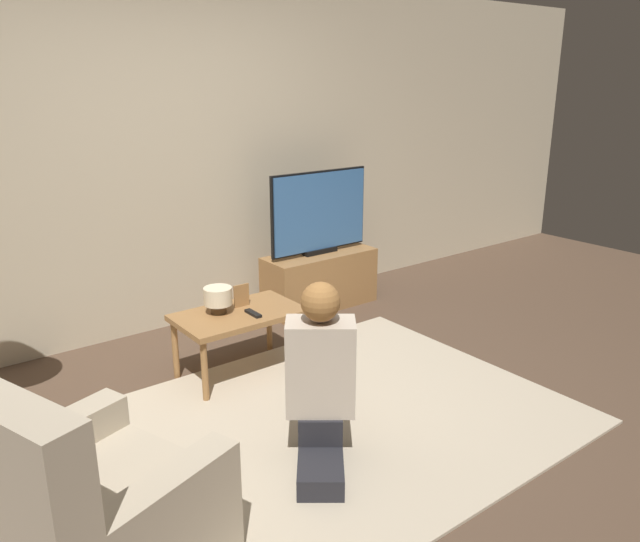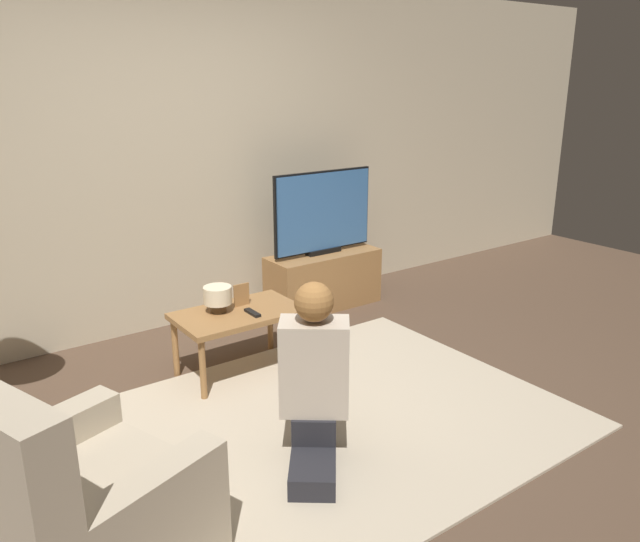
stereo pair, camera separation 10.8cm
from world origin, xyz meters
TOP-DOWN VIEW (x-y plane):
  - ground_plane at (0.00, 0.00)m, footprint 10.00×10.00m
  - wall_back at (0.00, 1.93)m, footprint 10.00×0.06m
  - rug at (0.00, 0.00)m, footprint 2.87×2.01m
  - tv_stand at (1.22, 1.53)m, footprint 0.97×0.38m
  - tv at (1.22, 1.53)m, footprint 0.93×0.08m
  - coffee_table at (0.04, 0.85)m, footprint 0.80×0.48m
  - armchair at (-1.33, -0.35)m, footprint 0.99×1.00m
  - person_kneeling at (-0.12, -0.23)m, footprint 0.68×0.78m
  - picture_frame at (0.12, 0.93)m, footprint 0.11×0.01m
  - table_lamp at (-0.06, 0.91)m, footprint 0.18×0.18m
  - remote at (0.09, 0.75)m, footprint 0.04×0.15m

SIDE VIEW (x-z plane):
  - ground_plane at x=0.00m, z-range 0.00..0.00m
  - rug at x=0.00m, z-range 0.00..0.02m
  - tv_stand at x=1.22m, z-range 0.00..0.47m
  - armchair at x=-1.33m, z-range -0.18..0.76m
  - coffee_table at x=0.04m, z-range 0.16..0.60m
  - remote at x=0.09m, z-range 0.43..0.45m
  - person_kneeling at x=-0.12m, z-range 0.01..0.94m
  - picture_frame at x=0.12m, z-range 0.43..0.58m
  - table_lamp at x=-0.06m, z-range 0.45..0.62m
  - tv at x=1.22m, z-range 0.47..1.16m
  - wall_back at x=0.00m, z-range 0.00..2.60m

